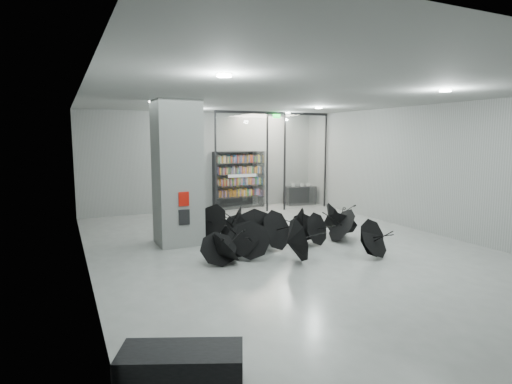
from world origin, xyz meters
name	(u,v)px	position (x,y,z in m)	size (l,w,h in m)	color
room	(291,143)	(0.00, 0.00, 2.84)	(14.00, 14.02, 4.01)	gray
column	(177,173)	(-2.50, 2.00, 2.00)	(1.20, 1.20, 4.00)	slate
fire_cabinet	(184,199)	(-2.50, 1.38, 1.35)	(0.28, 0.04, 0.38)	#A50A07
info_panel	(184,217)	(-2.50, 1.38, 0.85)	(0.30, 0.03, 0.42)	black
exit_sign	(277,116)	(2.40, 5.30, 3.82)	(0.30, 0.06, 0.15)	#0CE533
glass_partition	(274,157)	(2.39, 5.50, 2.18)	(5.06, 0.08, 4.00)	silver
bench	(181,368)	(-4.28, -4.80, 0.24)	(1.47, 0.63, 0.47)	black
bookshelf	(239,180)	(1.38, 6.75, 1.20)	(2.19, 0.44, 2.41)	black
shop_counter	(300,196)	(4.19, 6.36, 0.41)	(1.36, 0.54, 0.82)	black
umbrella_cluster	(279,235)	(-0.11, 0.43, 0.31)	(5.50, 4.67, 1.34)	black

